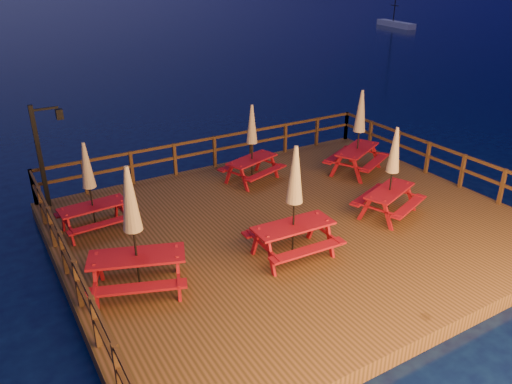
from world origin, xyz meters
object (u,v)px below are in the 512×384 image
Objects in this scene: lamp_post at (44,147)px; picnic_table_2 at (392,171)px; picnic_table_1 at (359,131)px; picnic_table_0 at (133,229)px; sailboat at (396,24)px.

picnic_table_2 is (7.91, -5.46, -0.46)m from lamp_post.
picnic_table_1 is at bearing -15.52° from lamp_post.
picnic_table_2 is at bearing -141.36° from picnic_table_1.
picnic_table_1 is (8.50, 2.75, -0.04)m from picnic_table_0.
picnic_table_0 is 7.14m from picnic_table_2.
picnic_table_1 is at bearing 44.17° from picnic_table_2.
picnic_table_2 is at bearing -124.88° from sailboat.
picnic_table_0 reaches higher than picnic_table_1.
lamp_post is 0.32× the size of sailboat.
lamp_post is 1.07× the size of picnic_table_1.
picnic_table_0 is at bearing 171.75° from picnic_table_1.
sailboat is at bearing 60.06° from picnic_table_0.
lamp_post is 9.63m from picnic_table_2.
picnic_table_1 is (9.27, -2.57, -0.34)m from lamp_post.
picnic_table_0 is at bearing -81.73° from lamp_post.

